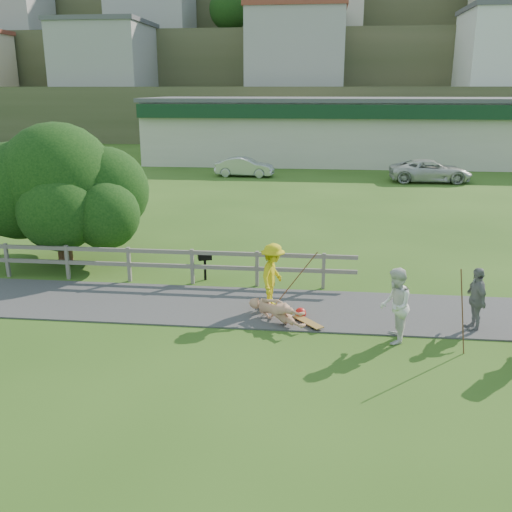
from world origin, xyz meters
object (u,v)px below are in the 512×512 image
object	(u,v)px
spectator_b	(476,299)
car_silver	(244,167)
car_white	(430,171)
skater_fallen	(277,311)
tree	(61,211)
spectator_a	(395,306)
skater_rider	(273,280)
bbq	(205,266)

from	to	relation	value
spectator_b	car_silver	world-z (taller)	spectator_b
spectator_b	car_white	xyz separation A→B (m)	(3.10, 23.99, -0.10)
skater_fallen	tree	size ratio (longest dim) A/B	0.28
car_silver	car_white	distance (m)	12.24
spectator_b	car_white	distance (m)	24.19
skater_fallen	spectator_a	bearing A→B (deg)	-65.92
tree	car_silver	bearing A→B (deg)	80.01
skater_rider	skater_fallen	bearing A→B (deg)	-155.25
skater_rider	spectator_b	xyz separation A→B (m)	(5.08, -0.70, -0.08)
spectator_a	car_silver	distance (m)	26.94
skater_fallen	car_silver	world-z (taller)	car_silver
spectator_b	tree	distance (m)	13.54
tree	spectator_a	bearing A→B (deg)	-27.52
car_white	tree	distance (m)	25.02
spectator_a	tree	world-z (taller)	tree
tree	bbq	xyz separation A→B (m)	(5.29, -1.56, -1.32)
spectator_a	car_white	xyz separation A→B (m)	(5.17, 24.92, -0.19)
skater_rider	car_silver	world-z (taller)	skater_rider
skater_fallen	spectator_b	distance (m)	4.93
car_white	spectator_a	bearing A→B (deg)	166.84
skater_fallen	car_white	distance (m)	25.40
spectator_b	bbq	bearing A→B (deg)	-120.93
spectator_b	car_silver	bearing A→B (deg)	-168.63
bbq	car_white	bearing A→B (deg)	45.27
skater_fallen	spectator_b	bearing A→B (deg)	-48.60
spectator_a	bbq	xyz separation A→B (m)	(-5.34, 3.98, -0.46)
skater_rider	spectator_b	size ratio (longest dim) A/B	1.10
spectator_a	tree	size ratio (longest dim) A/B	0.29
car_white	bbq	xyz separation A→B (m)	(-10.51, -20.94, -0.27)
skater_fallen	tree	world-z (taller)	tree
skater_fallen	bbq	xyz separation A→B (m)	(-2.50, 3.17, 0.12)
spectator_b	bbq	xyz separation A→B (m)	(-7.40, 3.05, -0.36)
car_silver	bbq	bearing A→B (deg)	-171.88
spectator_a	car_white	world-z (taller)	spectator_a
car_silver	tree	world-z (taller)	tree
skater_rider	spectator_a	distance (m)	3.43
spectator_b	car_silver	size ratio (longest dim) A/B	0.41
car_silver	skater_rider	bearing A→B (deg)	-166.92
skater_fallen	bbq	bearing A→B (deg)	78.30
spectator_a	car_silver	size ratio (longest dim) A/B	0.46
spectator_a	bbq	world-z (taller)	spectator_a
skater_rider	spectator_b	distance (m)	5.13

